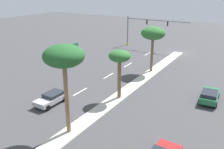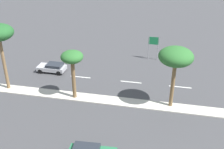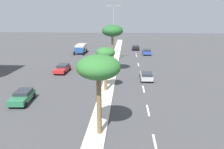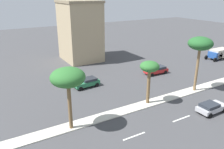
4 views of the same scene
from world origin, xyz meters
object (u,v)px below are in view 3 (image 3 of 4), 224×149
(street_lamp_center, at_px, (113,30))
(sedan_silver_outboard, at_px, (146,76))
(palm_tree_near, at_px, (106,54))
(sedan_red_center, at_px, (62,68))
(palm_tree_left, at_px, (113,32))
(box_truck, at_px, (81,49))
(sedan_black_far, at_px, (136,47))
(sedan_green_inboard, at_px, (22,96))
(sedan_blue_right, at_px, (147,52))
(palm_tree_far, at_px, (99,68))

(street_lamp_center, distance_m, sedan_silver_outboard, 14.89)
(palm_tree_near, relative_size, sedan_silver_outboard, 1.50)
(sedan_red_center, bearing_deg, palm_tree_left, -1.15)
(street_lamp_center, distance_m, box_truck, 14.66)
(sedan_black_far, xyz_separation_m, sedan_green_inboard, (-14.80, -38.92, -0.01))
(sedan_black_far, bearing_deg, sedan_blue_right, -70.28)
(palm_tree_near, distance_m, street_lamp_center, 17.62)
(sedan_silver_outboard, relative_size, sedan_blue_right, 0.91)
(palm_tree_near, xyz_separation_m, sedan_silver_outboard, (5.94, 5.32, -4.34))
(street_lamp_center, relative_size, sedan_red_center, 2.59)
(palm_tree_far, height_order, palm_tree_near, palm_tree_far)
(sedan_blue_right, xyz_separation_m, sedan_red_center, (-16.45, -18.13, -0.03))
(palm_tree_near, height_order, palm_tree_left, palm_tree_left)
(palm_tree_left, bearing_deg, sedan_black_far, 78.96)
(palm_tree_left, xyz_separation_m, sedan_blue_right, (7.49, 18.31, -6.46))
(palm_tree_far, xyz_separation_m, sedan_red_center, (-9.11, 20.17, -5.27))
(street_lamp_center, relative_size, box_truck, 2.03)
(palm_tree_left, distance_m, sedan_red_center, 11.06)
(palm_tree_left, xyz_separation_m, sedan_silver_outboard, (5.60, -3.52, -6.53))
(box_truck, bearing_deg, sedan_silver_outboard, -55.94)
(palm_tree_near, xyz_separation_m, sedan_green_inboard, (-9.51, -4.69, -4.29))
(sedan_red_center, relative_size, box_truck, 0.79)
(sedan_red_center, bearing_deg, sedan_green_inboard, -93.73)
(palm_tree_far, height_order, sedan_silver_outboard, palm_tree_far)
(palm_tree_near, bearing_deg, sedan_silver_outboard, 41.83)
(street_lamp_center, relative_size, sedan_green_inboard, 2.75)
(sedan_blue_right, distance_m, box_truck, 16.97)
(palm_tree_far, height_order, sedan_black_far, palm_tree_far)
(street_lamp_center, distance_m, sedan_red_center, 13.53)
(palm_tree_left, relative_size, sedan_silver_outboard, 2.11)
(sedan_blue_right, bearing_deg, sedan_black_far, 109.72)
(sedan_green_inboard, relative_size, box_truck, 0.74)
(street_lamp_center, xyz_separation_m, sedan_blue_right, (7.85, 9.62, -6.02))
(sedan_black_far, distance_m, box_truck, 15.88)
(sedan_red_center, distance_m, box_truck, 18.59)
(sedan_silver_outboard, height_order, sedan_black_far, sedan_black_far)
(palm_tree_left, bearing_deg, sedan_red_center, 178.85)
(palm_tree_left, bearing_deg, street_lamp_center, 92.37)
(sedan_blue_right, xyz_separation_m, sedan_black_far, (-2.54, 7.08, -0.01))
(sedan_green_inboard, bearing_deg, palm_tree_left, 53.95)
(sedan_silver_outboard, distance_m, sedan_red_center, 15.02)
(sedan_silver_outboard, distance_m, sedan_blue_right, 21.91)
(sedan_green_inboard, bearing_deg, box_truck, 89.32)
(street_lamp_center, bearing_deg, sedan_red_center, -135.29)
(palm_tree_far, xyz_separation_m, sedan_black_far, (4.80, 45.38, -5.24))
(street_lamp_center, bearing_deg, box_truck, 132.14)
(sedan_green_inboard, bearing_deg, street_lamp_center, 66.87)
(palm_tree_far, bearing_deg, sedan_red_center, 114.31)
(sedan_silver_outboard, xyz_separation_m, sedan_blue_right, (1.90, 21.83, 0.07))
(palm_tree_far, distance_m, sedan_black_far, 45.93)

